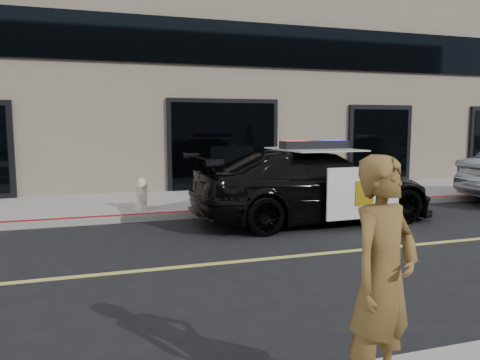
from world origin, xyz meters
name	(u,v)px	position (x,y,z in m)	size (l,w,h in m)	color
ground	(389,247)	(0.00, 0.00, 0.00)	(120.00, 120.00, 0.00)	black
sidewalk_n	(275,198)	(0.00, 5.25, 0.07)	(60.00, 3.50, 0.15)	gray
building_n	(223,18)	(0.00, 10.50, 6.00)	(60.00, 7.00, 12.00)	#756856
police_car	(314,185)	(-0.25, 2.42, 0.79)	(2.64, 5.53, 1.77)	black
fire_hydrant	(142,195)	(-3.78, 4.14, 0.50)	(0.34, 0.47, 0.75)	beige
pedestrian_a	(383,279)	(-2.92, -3.97, 1.04)	(0.76, 0.63, 1.77)	brown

